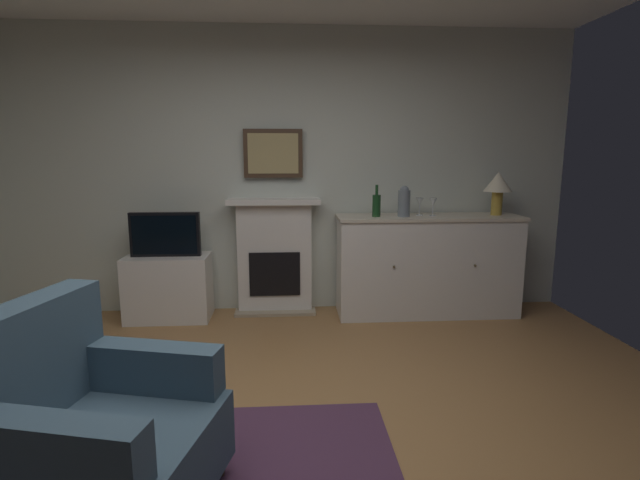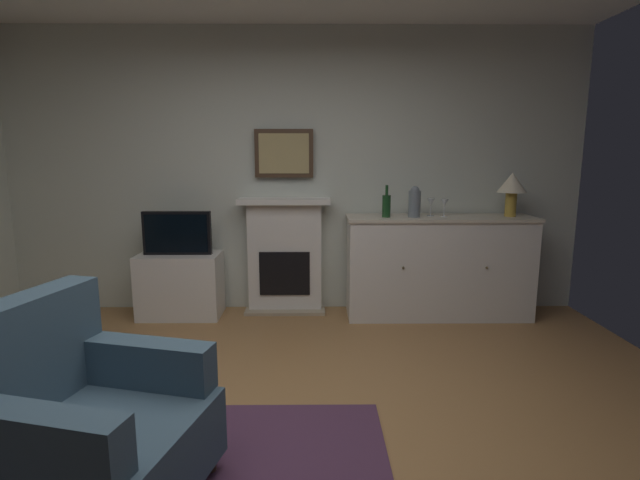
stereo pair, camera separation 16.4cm
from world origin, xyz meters
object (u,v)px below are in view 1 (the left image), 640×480
Objects in this scene: fireplace_unit at (275,256)px; tv_set at (165,234)px; tv_cabinet at (169,287)px; wine_glass_center at (433,203)px; vase_decorative at (404,201)px; sideboard_cabinet at (427,265)px; framed_picture at (273,153)px; wine_glass_left at (420,202)px; wine_bottle at (376,205)px; armchair at (92,433)px; table_lamp at (498,185)px.

fireplace_unit is 1.77× the size of tv_set.
wine_glass_center is at bearing -0.88° from tv_cabinet.
sideboard_cabinet is at bearing 11.20° from vase_decorative.
sideboard_cabinet is 0.60m from wine_glass_center.
framed_picture is at bearing 170.53° from wine_glass_center.
framed_picture reaches higher than wine_glass_left.
tv_set is at bearing 178.89° from vase_decorative.
wine_bottle reaches higher than tv_set.
framed_picture is at bearing 76.01° from armchair.
vase_decorative is 0.45× the size of tv_set.
tv_cabinet is (-2.33, -0.02, -0.77)m from wine_glass_left.
wine_glass_center is (1.47, -0.20, 0.52)m from fireplace_unit.
wine_glass_center reaches higher than fireplace_unit.
framed_picture is 1.29m from vase_decorative.
wine_bottle is 1.76× the size of wine_glass_center.
tv_cabinet is at bearing -170.55° from fireplace_unit.
vase_decorative reaches higher than wine_glass_center.
tv_set is 2.53m from armchair.
wine_glass_left is 0.17× the size of armchair.
vase_decorative is 2.18m from tv_set.
table_lamp is 0.74m from wine_glass_left.
wine_glass_center is (-0.61, -0.02, -0.16)m from table_lamp.
wine_bottle is 1.76× the size of wine_glass_left.
fireplace_unit is at bearing 175.13° from table_lamp.
sideboard_cabinet reaches higher than armchair.
vase_decorative is at bearing -10.82° from fireplace_unit.
wine_bottle reaches higher than vase_decorative.
table_lamp is 3.19m from tv_cabinet.
table_lamp is at bearing 2.09° from wine_glass_center.
wine_bottle reaches higher than fireplace_unit.
framed_picture is at bearing 12.01° from tv_cabinet.
wine_glass_left is at bearing 159.65° from sideboard_cabinet.
framed_picture is (-0.00, 0.05, 0.97)m from fireplace_unit.
framed_picture reaches higher than tv_cabinet.
table_lamp is at bearing -4.87° from fireplace_unit.
sideboard_cabinet is 10.39× the size of wine_glass_left.
armchair is (-2.76, -2.48, -0.85)m from table_lamp.
fireplace_unit is at bearing 166.65° from wine_bottle.
table_lamp is 1.16m from wine_bottle.
wine_glass_left and wine_glass_center have the same top height.
wine_glass_center is 2.56m from tv_cabinet.
fireplace_unit is at bearing 173.86° from wine_glass_left.
wine_glass_center is 2.46m from tv_set.
sideboard_cabinet is at bearing 0.19° from tv_set.
armchair is at bearing -83.08° from tv_set.
framed_picture is 1.79m from sideboard_cabinet.
fireplace_unit reaches higher than armchair.
table_lamp is at bearing -0.28° from tv_cabinet.
wine_bottle is at bearing -169.72° from wine_glass_left.
wine_bottle is at bearing -1.80° from tv_cabinet.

